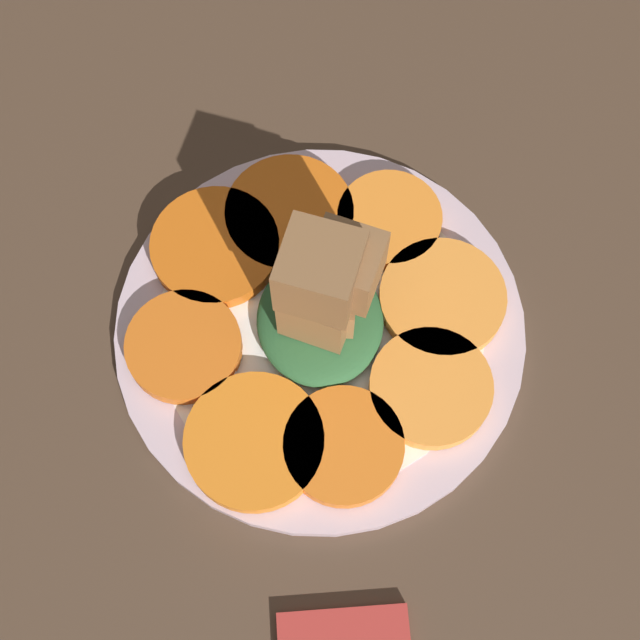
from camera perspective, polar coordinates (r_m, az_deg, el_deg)
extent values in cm
cube|color=#4C3828|center=(63.12, 0.00, -1.03)|extent=(120.00, 120.00, 2.00)
cylinder|color=silver|center=(61.71, 0.00, -0.54)|extent=(28.32, 28.32, 1.00)
cylinder|color=white|center=(61.67, 0.00, -0.53)|extent=(22.66, 22.66, 1.00)
cylinder|color=#D76115|center=(63.31, -6.72, 4.68)|extent=(9.10, 9.10, 1.25)
cylinder|color=orange|center=(60.65, -8.71, -1.68)|extent=(7.85, 7.85, 1.25)
cylinder|color=orange|center=(58.22, -4.23, -7.75)|extent=(9.12, 9.12, 1.25)
cylinder|color=orange|center=(58.01, 1.52, -8.06)|extent=(7.85, 7.85, 1.25)
cylinder|color=orange|center=(59.48, 7.10, -4.32)|extent=(8.19, 8.19, 1.25)
cylinder|color=orange|center=(61.81, 7.83, 1.38)|extent=(8.73, 8.73, 1.25)
cylinder|color=orange|center=(64.05, 4.45, 6.43)|extent=(7.48, 7.48, 1.25)
cylinder|color=orange|center=(64.09, -1.97, 6.78)|extent=(9.21, 9.21, 1.25)
ellipsoid|color=#2D6033|center=(60.26, 0.00, -0.01)|extent=(9.57, 8.62, 1.92)
cube|color=olive|center=(57.49, 0.44, 1.52)|extent=(5.80, 5.80, 4.39)
cube|color=olive|center=(57.77, 0.62, 0.81)|extent=(3.71, 3.71, 3.33)
cube|color=brown|center=(54.05, 1.68, 3.48)|extent=(5.40, 5.40, 4.09)
cube|color=brown|center=(53.04, 0.24, 3.31)|extent=(5.98, 5.98, 4.64)
cube|color=silver|center=(59.81, -5.64, -4.19)|extent=(12.96, 4.45, 0.40)
cube|color=silver|center=(62.49, -7.61, 1.92)|extent=(2.13, 2.64, 0.40)
cube|color=silver|center=(63.98, -9.31, 4.27)|extent=(5.07, 1.63, 0.40)
cube|color=silver|center=(63.97, -8.74, 4.46)|extent=(5.07, 1.63, 0.40)
cube|color=silver|center=(63.98, -8.17, 4.64)|extent=(5.07, 1.63, 0.40)
cube|color=silver|center=(63.99, -7.60, 4.82)|extent=(5.07, 1.63, 0.40)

